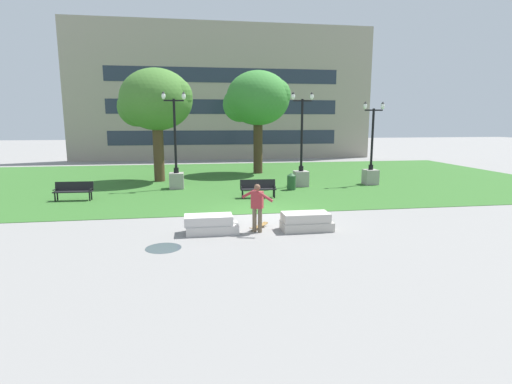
% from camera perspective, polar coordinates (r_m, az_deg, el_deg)
% --- Properties ---
extents(ground_plane, '(140.00, 140.00, 0.00)m').
position_cam_1_polar(ground_plane, '(16.79, 0.97, -3.15)').
color(ground_plane, gray).
extents(grass_lawn, '(40.00, 20.00, 0.02)m').
position_cam_1_polar(grass_lawn, '(26.53, -2.75, 1.80)').
color(grass_lawn, '#336628').
rests_on(grass_lawn, ground).
extents(concrete_block_center, '(1.85, 0.90, 0.64)m').
position_cam_1_polar(concrete_block_center, '(14.01, -6.51, -4.63)').
color(concrete_block_center, '#BCB7B2').
rests_on(concrete_block_center, ground).
extents(concrete_block_left, '(1.80, 0.90, 0.64)m').
position_cam_1_polar(concrete_block_left, '(14.39, 7.18, -4.24)').
color(concrete_block_left, '#B2ADA3').
rests_on(concrete_block_left, ground).
extents(person_skateboarder, '(0.99, 1.02, 1.71)m').
position_cam_1_polar(person_skateboarder, '(13.88, 0.18, -1.86)').
color(person_skateboarder, brown).
rests_on(person_skateboarder, ground).
extents(skateboard, '(0.82, 0.90, 0.14)m').
position_cam_1_polar(skateboard, '(14.55, 0.42, -4.90)').
color(skateboard, olive).
rests_on(skateboard, ground).
extents(puddle, '(1.11, 1.11, 0.01)m').
position_cam_1_polar(puddle, '(12.72, -13.10, -7.80)').
color(puddle, '#47515B').
rests_on(puddle, ground).
extents(park_bench_near_left, '(1.82, 0.60, 0.90)m').
position_cam_1_polar(park_bench_near_left, '(21.40, -24.60, 0.29)').
color(park_bench_near_left, black).
rests_on(park_bench_near_left, grass_lawn).
extents(park_bench_near_right, '(1.82, 0.62, 0.90)m').
position_cam_1_polar(park_bench_near_right, '(20.18, 0.29, 0.67)').
color(park_bench_near_right, black).
rests_on(park_bench_near_right, grass_lawn).
extents(lamp_post_right, '(1.32, 0.80, 4.95)m').
position_cam_1_polar(lamp_post_right, '(25.28, 16.08, 3.32)').
color(lamp_post_right, gray).
rests_on(lamp_post_right, grass_lawn).
extents(lamp_post_center, '(1.32, 0.80, 5.44)m').
position_cam_1_polar(lamp_post_center, '(23.23, -11.33, 3.16)').
color(lamp_post_center, gray).
rests_on(lamp_post_center, grass_lawn).
extents(lamp_post_left, '(1.32, 0.80, 5.47)m').
position_cam_1_polar(lamp_post_left, '(23.77, 6.46, 3.46)').
color(lamp_post_left, gray).
rests_on(lamp_post_left, grass_lawn).
extents(tree_near_left, '(4.71, 4.49, 7.05)m').
position_cam_1_polar(tree_near_left, '(26.24, -14.16, 12.49)').
color(tree_near_left, '#4C3823').
rests_on(tree_near_left, grass_lawn).
extents(tree_near_right, '(4.79, 4.56, 7.38)m').
position_cam_1_polar(tree_near_right, '(29.52, 0.17, 13.08)').
color(tree_near_right, '#42301E').
rests_on(tree_near_right, grass_lawn).
extents(trash_bin, '(0.49, 0.49, 0.96)m').
position_cam_1_polar(trash_bin, '(22.52, 5.08, 1.54)').
color(trash_bin, '#234C28').
rests_on(trash_bin, grass_lawn).
extents(building_facade_distant, '(30.17, 1.03, 13.21)m').
position_cam_1_polar(building_facade_distant, '(40.81, -4.50, 13.98)').
color(building_facade_distant, gray).
rests_on(building_facade_distant, ground).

